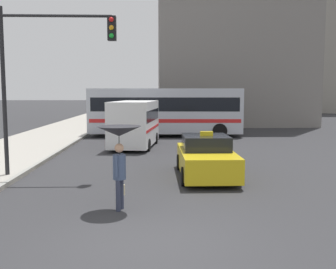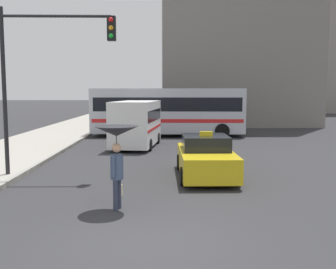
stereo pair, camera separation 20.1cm
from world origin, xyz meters
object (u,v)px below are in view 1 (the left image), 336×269
at_px(taxi, 206,158).
at_px(city_bus, 165,110).
at_px(pedestrian_with_umbrella, 119,142).
at_px(traffic_light, 48,60).
at_px(ambulance_van, 135,122).

xyz_separation_m(taxi, city_bus, (-1.11, 13.04, 1.12)).
xyz_separation_m(taxi, pedestrian_with_umbrella, (-2.68, -3.88, 1.06)).
distance_m(taxi, city_bus, 13.13).
distance_m(taxi, traffic_light, 6.33).
bearing_deg(ambulance_van, traffic_light, 80.08).
xyz_separation_m(ambulance_van, pedestrian_with_umbrella, (0.22, -11.64, 0.35)).
bearing_deg(traffic_light, taxi, 1.74).
xyz_separation_m(taxi, traffic_light, (-5.36, -0.16, 3.36)).
height_order(taxi, pedestrian_with_umbrella, pedestrian_with_umbrella).
bearing_deg(pedestrian_with_umbrella, traffic_light, 52.31).
height_order(ambulance_van, city_bus, city_bus).
distance_m(pedestrian_with_umbrella, traffic_light, 5.13).
xyz_separation_m(pedestrian_with_umbrella, traffic_light, (-2.68, 3.72, 2.30)).
relative_size(city_bus, traffic_light, 1.78).
bearing_deg(city_bus, pedestrian_with_umbrella, -2.69).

